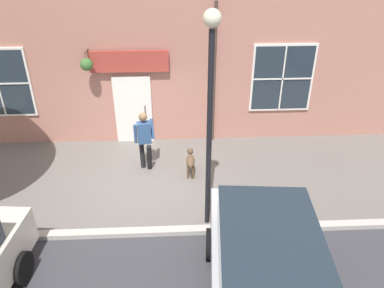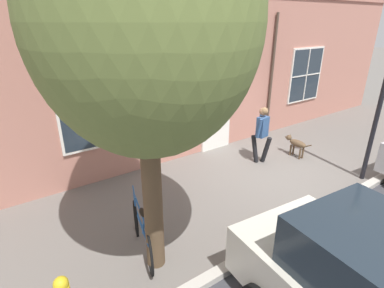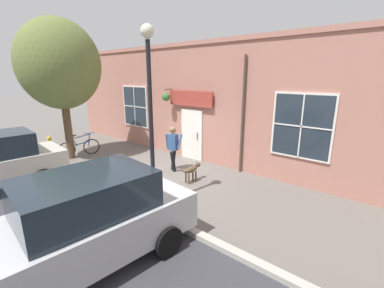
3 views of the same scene
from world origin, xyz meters
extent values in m
plane|color=#66605B|center=(0.00, 0.00, 0.00)|extent=(90.00, 90.00, 0.00)
cube|color=#B2ADA3|center=(2.00, 0.00, 0.06)|extent=(0.20, 28.00, 0.12)
cube|color=#B27566|center=(-2.35, 0.00, 2.29)|extent=(0.30, 18.00, 4.58)
cube|color=white|center=(-2.18, -0.37, 1.05)|extent=(0.10, 1.10, 2.10)
cube|color=#232D38|center=(-2.15, -0.37, 1.00)|extent=(0.03, 0.90, 1.90)
cylinder|color=#47382D|center=(-2.09, -0.02, 1.05)|extent=(0.03, 0.03, 0.30)
cube|color=#AD3D33|center=(-2.08, -0.37, 2.55)|extent=(0.08, 2.20, 0.60)
cylinder|color=#47382D|center=(-2.12, 2.01, 2.06)|extent=(0.09, 0.09, 4.12)
cylinder|color=#47382D|center=(-1.96, -1.46, 2.89)|extent=(0.44, 0.04, 0.04)
cylinder|color=#47382D|center=(-1.78, -1.46, 2.71)|extent=(0.01, 0.01, 0.34)
cone|color=#2D2823|center=(-1.78, -1.46, 2.49)|extent=(0.32, 0.32, 0.18)
sphere|color=#3D6B33|center=(-1.78, -1.46, 2.58)|extent=(0.34, 0.34, 0.34)
cube|color=white|center=(-2.18, -4.09, 1.95)|extent=(0.08, 1.82, 2.02)
cube|color=#232D38|center=(-2.15, -4.09, 1.95)|extent=(0.03, 1.70, 1.90)
cube|color=white|center=(-2.13, -4.09, 1.95)|extent=(0.04, 0.04, 1.90)
cube|color=white|center=(-2.13, -4.09, 1.95)|extent=(0.04, 1.70, 0.04)
cube|color=white|center=(-2.18, 4.01, 1.95)|extent=(0.08, 1.82, 2.02)
cube|color=#232D38|center=(-2.15, 4.01, 1.95)|extent=(0.03, 1.70, 1.90)
cube|color=white|center=(-2.13, 4.01, 1.95)|extent=(0.04, 0.04, 1.90)
cube|color=white|center=(-2.13, 4.01, 1.95)|extent=(0.04, 1.70, 0.04)
cylinder|color=black|center=(-0.73, -0.06, 0.40)|extent=(0.31, 0.18, 0.81)
cylinder|color=black|center=(-0.49, 0.15, 0.40)|extent=(0.31, 0.18, 0.81)
cube|color=#2D4C7A|center=(-0.61, 0.05, 1.10)|extent=(0.28, 0.37, 0.59)
sphere|color=#936B4C|center=(-0.63, 0.04, 1.54)|extent=(0.22, 0.22, 0.22)
sphere|color=brown|center=(-0.60, 0.05, 1.56)|extent=(0.21, 0.21, 0.21)
cylinder|color=#2D4C7A|center=(-0.53, -0.17, 1.11)|extent=(0.17, 0.11, 0.57)
cylinder|color=#2D4C7A|center=(-0.75, 0.26, 1.13)|extent=(0.34, 0.14, 0.52)
ellipsoid|color=brown|center=(-0.21, 1.25, 0.44)|extent=(0.59, 0.24, 0.20)
cylinder|color=brown|center=(-0.39, 1.18, 0.17)|extent=(0.06, 0.06, 0.35)
cylinder|color=brown|center=(-0.39, 1.32, 0.17)|extent=(0.06, 0.06, 0.35)
cylinder|color=brown|center=(-0.04, 1.17, 0.17)|extent=(0.06, 0.06, 0.35)
cylinder|color=brown|center=(-0.04, 1.31, 0.17)|extent=(0.06, 0.06, 0.35)
sphere|color=brown|center=(-0.56, 1.26, 0.51)|extent=(0.17, 0.17, 0.17)
cone|color=brown|center=(-0.67, 1.26, 0.49)|extent=(0.10, 0.09, 0.09)
cone|color=brown|center=(-0.56, 1.21, 0.59)|extent=(0.06, 0.06, 0.07)
cone|color=brown|center=(-0.55, 1.31, 0.59)|extent=(0.06, 0.06, 0.07)
cylinder|color=brown|center=(0.16, 1.23, 0.49)|extent=(0.21, 0.04, 0.14)
cylinder|color=brown|center=(1.15, -4.39, 1.38)|extent=(0.31, 0.31, 2.76)
ellipsoid|color=olive|center=(1.15, -4.39, 3.87)|extent=(3.18, 2.86, 3.50)
sphere|color=olive|center=(1.03, -4.18, 3.32)|extent=(1.98, 1.98, 1.98)
torus|color=black|center=(0.23, -4.32, 0.33)|extent=(0.68, 0.28, 0.70)
torus|color=black|center=(1.24, -4.55, 0.33)|extent=(0.68, 0.28, 0.70)
cylinder|color=#1E4C8C|center=(0.74, -4.43, 0.53)|extent=(0.97, 0.25, 0.16)
cylinder|color=#1E4C8C|center=(0.91, -4.47, 0.67)|extent=(0.22, 0.08, 0.48)
cylinder|color=#1E4C8C|center=(0.69, -4.42, 0.85)|extent=(0.82, 0.22, 0.14)
cylinder|color=#1E4C8C|center=(0.30, -4.33, 0.65)|extent=(0.13, 0.06, 0.58)
cylinder|color=#1E4C8C|center=(0.27, -4.33, 0.95)|extent=(0.44, 0.18, 0.03)
ellipsoid|color=black|center=(0.91, -4.47, 0.93)|extent=(0.26, 0.15, 0.09)
cylinder|color=black|center=(3.11, -2.01, 0.31)|extent=(0.63, 0.24, 0.62)
cylinder|color=black|center=(1.66, 1.53, 2.13)|extent=(0.11, 0.11, 4.25)
sphere|color=gold|center=(1.39, -5.92, 0.67)|extent=(0.20, 0.20, 0.20)
camera|label=1|loc=(8.08, 0.88, 5.71)|focal=35.00mm
camera|label=2|loc=(4.79, -6.19, 3.89)|focal=28.00mm
camera|label=3|loc=(5.85, 6.43, 3.43)|focal=24.00mm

